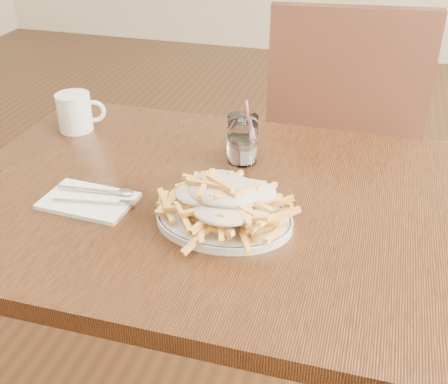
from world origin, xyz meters
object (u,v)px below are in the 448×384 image
(table, at_px, (234,229))
(loaded_fries, at_px, (224,196))
(chair_far, at_px, (340,135))
(fries_plate, at_px, (224,219))
(water_glass, at_px, (242,142))
(coffee_mug, at_px, (76,112))

(table, relative_size, loaded_fries, 3.84)
(table, distance_m, loaded_fries, 0.17)
(table, bearing_deg, chair_far, 78.47)
(chair_far, relative_size, loaded_fries, 3.23)
(fries_plate, distance_m, water_glass, 0.26)
(chair_far, distance_m, water_glass, 0.66)
(chair_far, bearing_deg, table, -101.53)
(water_glass, bearing_deg, table, -80.98)
(fries_plate, xyz_separation_m, water_glass, (-0.03, 0.26, 0.04))
(table, height_order, coffee_mug, coffee_mug)
(fries_plate, relative_size, loaded_fries, 0.97)
(table, height_order, fries_plate, fries_plate)
(loaded_fries, height_order, coffee_mug, same)
(fries_plate, bearing_deg, water_glass, 96.76)
(chair_far, relative_size, water_glass, 6.60)
(coffee_mug, bearing_deg, table, -24.31)
(loaded_fries, bearing_deg, coffee_mug, 147.31)
(water_glass, bearing_deg, fries_plate, -83.24)
(fries_plate, distance_m, loaded_fries, 0.05)
(table, bearing_deg, water_glass, 99.02)
(table, xyz_separation_m, loaded_fries, (0.00, -0.09, 0.14))
(coffee_mug, bearing_deg, loaded_fries, -32.69)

